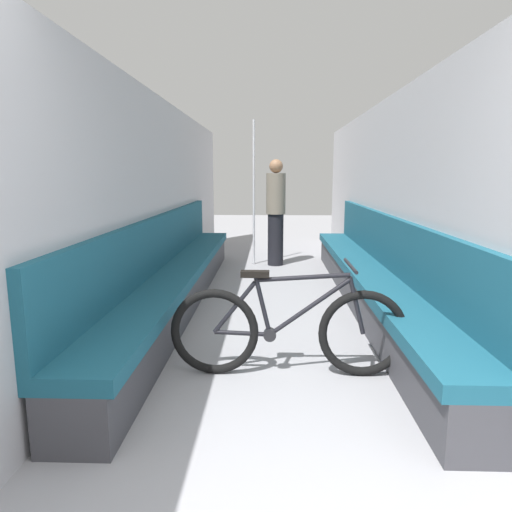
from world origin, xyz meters
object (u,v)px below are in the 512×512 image
bench_seat_row_right (372,279)px  bicycle (288,330)px  bench_seat_row_left (177,277)px  passenger_standing (276,211)px  grab_pole_near (254,195)px

bench_seat_row_right → bicycle: 1.99m
bicycle → bench_seat_row_left: bearing=112.5°
bench_seat_row_left → passenger_standing: size_ratio=3.39×
bicycle → passenger_standing: size_ratio=1.02×
bench_seat_row_left → bicycle: size_ratio=3.33×
bench_seat_row_left → grab_pole_near: size_ratio=2.49×
bench_seat_row_left → bicycle: bench_seat_row_left is taller
bench_seat_row_right → bicycle: bench_seat_row_right is taller
bicycle → passenger_standing: (-0.05, 4.05, 0.52)m
bench_seat_row_left → grab_pole_near: 2.63m
grab_pole_near → bicycle: bearing=-84.4°
bench_seat_row_right → grab_pole_near: (-1.36, 2.39, 0.79)m
grab_pole_near → passenger_standing: bearing=-12.5°
bench_seat_row_right → passenger_standing: bearing=113.8°
bicycle → grab_pole_near: (-0.40, 4.13, 0.76)m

